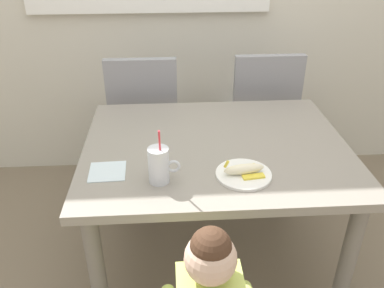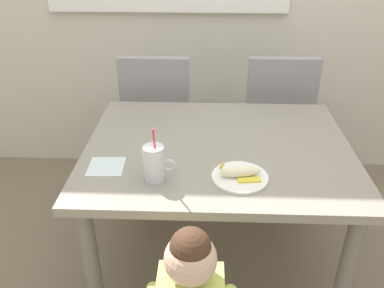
{
  "view_description": "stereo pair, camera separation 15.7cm",
  "coord_description": "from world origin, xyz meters",
  "px_view_note": "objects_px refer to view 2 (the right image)",
  "views": [
    {
      "loc": [
        -0.22,
        -1.61,
        1.65
      ],
      "look_at": [
        -0.12,
        -0.1,
        0.79
      ],
      "focal_mm": 37.32,
      "sensor_mm": 36.0,
      "label": 1
    },
    {
      "loc": [
        -0.06,
        -1.61,
        1.65
      ],
      "look_at": [
        -0.12,
        -0.1,
        0.79
      ],
      "focal_mm": 37.32,
      "sensor_mm": 36.0,
      "label": 2
    }
  ],
  "objects_px": {
    "dining_chair_left": "(158,115)",
    "milk_cup": "(155,165)",
    "dining_table": "(218,164)",
    "snack_plate": "(240,177)",
    "paper_napkin": "(106,167)",
    "peeled_banana": "(241,172)",
    "dining_chair_right": "(276,115)"
  },
  "relations": [
    {
      "from": "snack_plate",
      "to": "dining_chair_right",
      "type": "bearing_deg",
      "value": 73.01
    },
    {
      "from": "paper_napkin",
      "to": "snack_plate",
      "type": "bearing_deg",
      "value": -6.54
    },
    {
      "from": "paper_napkin",
      "to": "dining_table",
      "type": "bearing_deg",
      "value": 23.11
    },
    {
      "from": "peeled_banana",
      "to": "dining_chair_left",
      "type": "bearing_deg",
      "value": 114.57
    },
    {
      "from": "snack_plate",
      "to": "paper_napkin",
      "type": "bearing_deg",
      "value": 173.46
    },
    {
      "from": "dining_chair_left",
      "to": "milk_cup",
      "type": "xyz_separation_m",
      "value": [
        0.11,
        -1.01,
        0.26
      ]
    },
    {
      "from": "dining_chair_right",
      "to": "milk_cup",
      "type": "bearing_deg",
      "value": 57.66
    },
    {
      "from": "milk_cup",
      "to": "peeled_banana",
      "type": "distance_m",
      "value": 0.35
    },
    {
      "from": "dining_chair_right",
      "to": "paper_napkin",
      "type": "bearing_deg",
      "value": 47.48
    },
    {
      "from": "dining_chair_left",
      "to": "milk_cup",
      "type": "relative_size",
      "value": 3.86
    },
    {
      "from": "dining_chair_left",
      "to": "snack_plate",
      "type": "height_order",
      "value": "dining_chair_left"
    },
    {
      "from": "peeled_banana",
      "to": "paper_napkin",
      "type": "relative_size",
      "value": 1.16
    },
    {
      "from": "dining_table",
      "to": "dining_chair_left",
      "type": "height_order",
      "value": "dining_chair_left"
    },
    {
      "from": "milk_cup",
      "to": "peeled_banana",
      "type": "height_order",
      "value": "milk_cup"
    },
    {
      "from": "dining_chair_left",
      "to": "dining_chair_right",
      "type": "distance_m",
      "value": 0.76
    },
    {
      "from": "milk_cup",
      "to": "dining_chair_right",
      "type": "bearing_deg",
      "value": 57.66
    },
    {
      "from": "dining_table",
      "to": "paper_napkin",
      "type": "height_order",
      "value": "paper_napkin"
    },
    {
      "from": "milk_cup",
      "to": "dining_table",
      "type": "bearing_deg",
      "value": 47.55
    },
    {
      "from": "snack_plate",
      "to": "paper_napkin",
      "type": "xyz_separation_m",
      "value": [
        -0.56,
        0.06,
        -0.0
      ]
    },
    {
      "from": "dining_chair_left",
      "to": "paper_napkin",
      "type": "distance_m",
      "value": 0.96
    },
    {
      "from": "dining_chair_left",
      "to": "dining_chair_right",
      "type": "height_order",
      "value": "same"
    },
    {
      "from": "dining_chair_left",
      "to": "peeled_banana",
      "type": "relative_size",
      "value": 5.51
    },
    {
      "from": "peeled_banana",
      "to": "paper_napkin",
      "type": "bearing_deg",
      "value": 173.37
    },
    {
      "from": "dining_table",
      "to": "milk_cup",
      "type": "height_order",
      "value": "milk_cup"
    },
    {
      "from": "dining_table",
      "to": "milk_cup",
      "type": "xyz_separation_m",
      "value": [
        -0.26,
        -0.29,
        0.17
      ]
    },
    {
      "from": "paper_napkin",
      "to": "dining_chair_left",
      "type": "bearing_deg",
      "value": 83.39
    },
    {
      "from": "peeled_banana",
      "to": "paper_napkin",
      "type": "xyz_separation_m",
      "value": [
        -0.56,
        0.07,
        -0.03
      ]
    },
    {
      "from": "snack_plate",
      "to": "paper_napkin",
      "type": "relative_size",
      "value": 1.53
    },
    {
      "from": "dining_table",
      "to": "peeled_banana",
      "type": "height_order",
      "value": "peeled_banana"
    },
    {
      "from": "dining_table",
      "to": "peeled_banana",
      "type": "distance_m",
      "value": 0.31
    },
    {
      "from": "milk_cup",
      "to": "peeled_banana",
      "type": "relative_size",
      "value": 1.43
    },
    {
      "from": "dining_table",
      "to": "snack_plate",
      "type": "relative_size",
      "value": 5.34
    }
  ]
}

